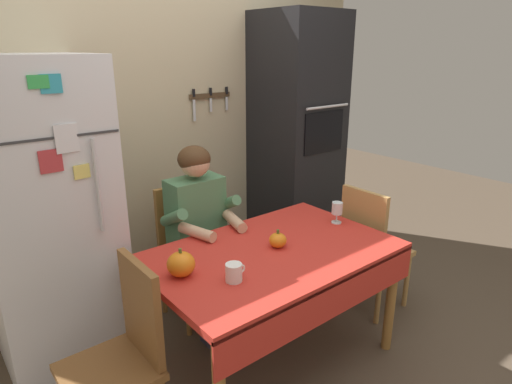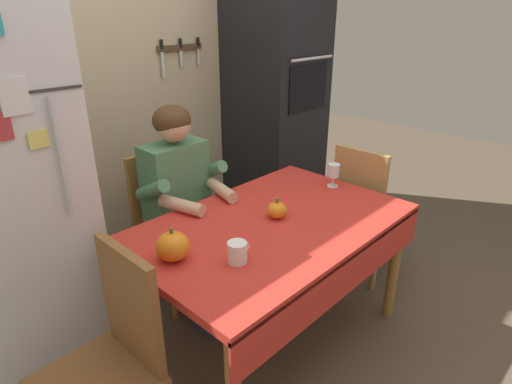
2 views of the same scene
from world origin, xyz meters
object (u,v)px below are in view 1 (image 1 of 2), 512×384
object	(u,v)px
wall_oven	(296,145)
pumpkin_medium	(181,264)
coffee_mug	(234,272)
dining_table	(274,265)
chair_behind_person	(189,245)
wine_glass	(337,209)
pumpkin_large	(278,240)
seated_person	(202,224)
chair_left_side	(124,350)
refrigerator	(47,219)
chair_right_side	(370,244)

from	to	relation	value
wall_oven	pumpkin_medium	size ratio (longest dim) A/B	14.13
coffee_mug	dining_table	bearing A→B (deg)	17.69
chair_behind_person	wine_glass	world-z (taller)	chair_behind_person
dining_table	chair_behind_person	distance (m)	0.81
pumpkin_large	wall_oven	bearing A→B (deg)	41.75
seated_person	pumpkin_large	world-z (taller)	seated_person
coffee_mug	wine_glass	bearing A→B (deg)	10.45
pumpkin_large	chair_left_side	bearing A→B (deg)	-179.26
refrigerator	chair_right_side	bearing A→B (deg)	-25.45
refrigerator	wine_glass	distance (m)	1.75
dining_table	coffee_mug	bearing A→B (deg)	-162.31
refrigerator	dining_table	bearing A→B (deg)	-42.91
wall_oven	pumpkin_large	bearing A→B (deg)	-138.25
wine_glass	pumpkin_large	size ratio (longest dim) A/B	1.32
chair_left_side	refrigerator	bearing A→B (deg)	93.26
chair_right_side	wine_glass	bearing A→B (deg)	169.58
wall_oven	pumpkin_large	distance (m)	1.37
pumpkin_medium	chair_left_side	bearing A→B (deg)	-168.53
coffee_mug	pumpkin_medium	bearing A→B (deg)	129.97
wall_oven	chair_right_side	distance (m)	1.08
refrigerator	seated_person	bearing A→B (deg)	-18.18
dining_table	coffee_mug	size ratio (longest dim) A/B	12.67
coffee_mug	wall_oven	bearing A→B (deg)	36.26
wine_glass	wall_oven	bearing A→B (deg)	61.96
seated_person	chair_left_side	xyz separation A→B (m)	(-0.80, -0.59, -0.23)
chair_behind_person	pumpkin_medium	world-z (taller)	chair_behind_person
chair_left_side	pumpkin_medium	world-z (taller)	chair_left_side
chair_behind_person	chair_left_side	distance (m)	1.11
wall_oven	pumpkin_medium	world-z (taller)	wall_oven
refrigerator	pumpkin_medium	bearing A→B (deg)	-62.81
wall_oven	coffee_mug	xyz separation A→B (m)	(-1.42, -1.04, -0.26)
seated_person	chair_left_side	distance (m)	1.02
refrigerator	wall_oven	xyz separation A→B (m)	(2.00, 0.04, 0.15)
seated_person	chair_right_side	size ratio (longest dim) A/B	1.34
seated_person	pumpkin_large	xyz separation A→B (m)	(0.15, -0.57, 0.05)
dining_table	coffee_mug	xyz separation A→B (m)	(-0.37, -0.12, 0.13)
refrigerator	dining_table	size ratio (longest dim) A/B	1.29
coffee_mug	pumpkin_large	world-z (taller)	pumpkin_large
chair_left_side	pumpkin_large	distance (m)	0.99
chair_behind_person	wine_glass	size ratio (longest dim) A/B	6.59
chair_behind_person	chair_left_side	size ratio (longest dim) A/B	1.00
chair_behind_person	pumpkin_medium	bearing A→B (deg)	-122.30
seated_person	pumpkin_large	distance (m)	0.59
wall_oven	wine_glass	xyz separation A→B (m)	(-0.46, -0.86, -0.22)
seated_person	pumpkin_medium	size ratio (longest dim) A/B	8.38
wall_oven	chair_behind_person	distance (m)	1.28
wall_oven	seated_person	size ratio (longest dim) A/B	1.69
chair_behind_person	coffee_mug	distance (m)	0.99
wine_glass	chair_right_side	bearing A→B (deg)	-10.42
wine_glass	dining_table	bearing A→B (deg)	-174.26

